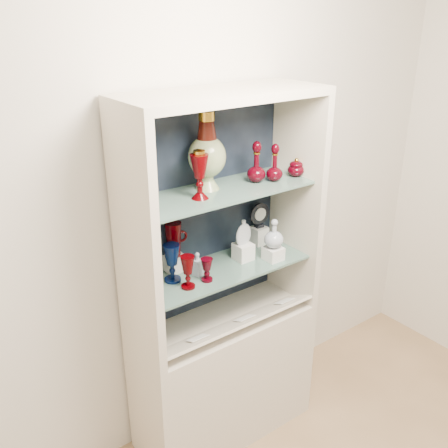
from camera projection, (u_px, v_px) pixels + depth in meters
wall_back at (199, 193)px, 2.56m from camera, size 3.50×0.02×2.80m
cabinet_base at (224, 375)px, 2.80m from camera, size 1.00×0.40×0.75m
cabinet_back_panel at (202, 208)px, 2.57m from camera, size 0.98×0.02×1.15m
cabinet_side_left at (135, 244)px, 2.17m from camera, size 0.04×0.40×1.15m
cabinet_side_right at (296, 199)px, 2.69m from camera, size 0.04×0.40×1.15m
cabinet_top_cap at (224, 95)px, 2.20m from camera, size 1.00×0.40×0.04m
shelf_lower at (222, 269)px, 2.55m from camera, size 0.92×0.34×0.01m
shelf_upper at (222, 191)px, 2.39m from camera, size 0.92×0.34×0.01m
label_ledge at (237, 324)px, 2.56m from camera, size 0.92×0.17×0.09m
label_card_0 at (245, 318)px, 2.58m from camera, size 0.10×0.06×0.03m
label_card_1 at (284, 301)px, 2.73m from camera, size 0.10×0.06×0.03m
label_card_2 at (198, 338)px, 2.42m from camera, size 0.10×0.06×0.03m
pedestal_lamp_left at (133, 179)px, 2.13m from camera, size 0.11×0.11×0.25m
pedestal_lamp_right at (200, 175)px, 2.24m from camera, size 0.10×0.10×0.22m
enamel_urn at (207, 151)px, 2.33m from camera, size 0.19×0.19×0.37m
ruby_decanter_a at (275, 160)px, 2.48m from camera, size 0.09×0.09×0.21m
ruby_decanter_b at (257, 161)px, 2.46m from camera, size 0.12×0.12×0.22m
lidded_bowl at (296, 167)px, 2.57m from camera, size 0.11×0.11×0.10m
cobalt_goblet at (172, 263)px, 2.39m from camera, size 0.10×0.10×0.19m
ruby_goblet_tall at (188, 272)px, 2.34m from camera, size 0.09×0.09×0.16m
ruby_goblet_small at (207, 270)px, 2.41m from camera, size 0.07×0.07×0.12m
riser_ruby_pitcher at (175, 263)px, 2.52m from camera, size 0.10×0.10×0.08m
ruby_pitcher at (174, 239)px, 2.47m from camera, size 0.15×0.11×0.18m
clear_square_bottle at (197, 264)px, 2.46m from camera, size 0.06×0.06×0.12m
riser_flat_flask at (243, 252)px, 2.62m from camera, size 0.09×0.09×0.09m
flat_flask at (244, 232)px, 2.58m from camera, size 0.10×0.05×0.14m
riser_clear_round_decanter at (273, 253)px, 2.62m from camera, size 0.09×0.09×0.07m
clear_round_decanter at (274, 234)px, 2.58m from camera, size 0.12×0.12×0.15m
riser_cameo_medallion at (259, 235)px, 2.80m from camera, size 0.08×0.08×0.10m
cameo_medallion at (260, 215)px, 2.75m from camera, size 0.13×0.05×0.15m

